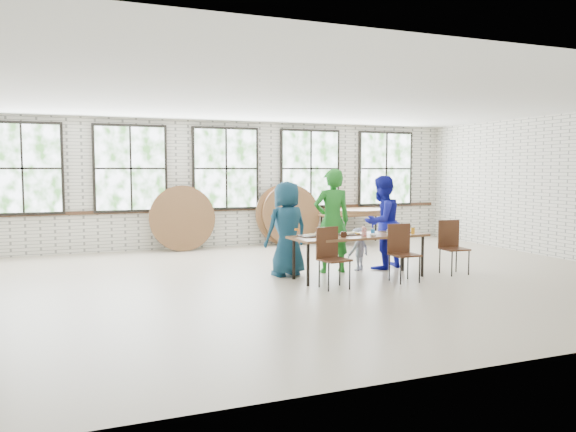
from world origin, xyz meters
The scene contains 13 objects.
room centered at (0.00, 4.44, 1.83)m, with size 12.00×12.00×12.00m.
dining_table centered at (1.06, -0.21, 0.69)m, with size 2.45×0.96×0.74m.
chair_near_left centered at (0.27, -0.74, 0.56)m, with size 0.49×0.48×0.95m.
chair_near_right centered at (1.60, -0.69, 0.56)m, with size 0.43×0.42×0.95m.
chair_spare centered at (2.81, -0.43, 0.56)m, with size 0.45×0.44×0.95m.
adult_teal centered at (-0.01, 0.44, 0.82)m, with size 0.81×0.52×1.65m, color navy.
adult_green centered at (0.87, 0.44, 0.93)m, with size 0.68×0.45×1.87m, color #217D25.
toddler centered at (1.41, 0.44, 0.39)m, with size 0.51×0.29×0.78m, color #161D46.
adult_blue centered at (1.89, 0.44, 0.87)m, with size 0.85×0.66×1.74m, color #161B9E.
storage_table centered at (3.15, 3.83, 0.69)m, with size 1.82×0.79×0.74m.
tabletop_clutter centered at (1.19, -0.24, 0.77)m, with size 2.07×0.60×0.11m.
round_tops_stacked centered at (3.15, 3.83, 0.80)m, with size 1.50×1.50×0.13m.
round_tops_leaning centered at (0.19, 4.16, 0.74)m, with size 4.18×0.39×1.49m.
Camera 1 is at (-3.55, -8.58, 1.85)m, focal length 35.00 mm.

